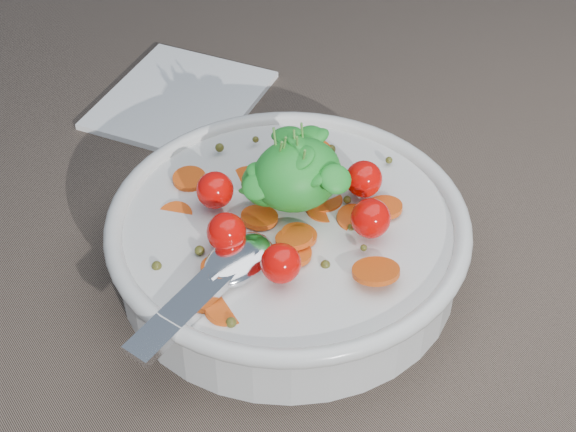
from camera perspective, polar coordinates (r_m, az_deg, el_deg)
ground at (r=0.66m, az=0.91°, el=-2.18°), size 6.00×6.00×0.00m
bowl at (r=0.62m, az=-0.02°, el=-1.47°), size 0.27×0.25×0.11m
napkin at (r=0.81m, az=-6.94°, el=7.47°), size 0.19×0.19×0.01m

